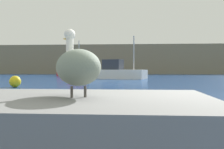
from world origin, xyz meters
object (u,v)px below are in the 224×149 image
Objects in this scene: fishing_boat_red at (72,69)px; fishing_boat_white at (117,72)px; mooring_buoy at (15,82)px; pelican at (77,67)px.

fishing_boat_white is at bearing -29.55° from fishing_boat_red.
fishing_boat_red is at bearing 95.49° from mooring_buoy.
pelican reaches higher than mooring_buoy.
pelican is 0.22× the size of fishing_boat_red.
mooring_buoy is (-5.17, -15.42, -0.39)m from fishing_boat_white.
fishing_boat_red is at bearing -14.16° from pelican.
fishing_boat_red is (-9.42, 42.15, -0.16)m from pelican.
pelican is at bearing -64.42° from mooring_buoy.
fishing_boat_red is 14.94m from fishing_boat_white.
mooring_buoy is (2.70, -28.12, -0.65)m from fishing_boat_red.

